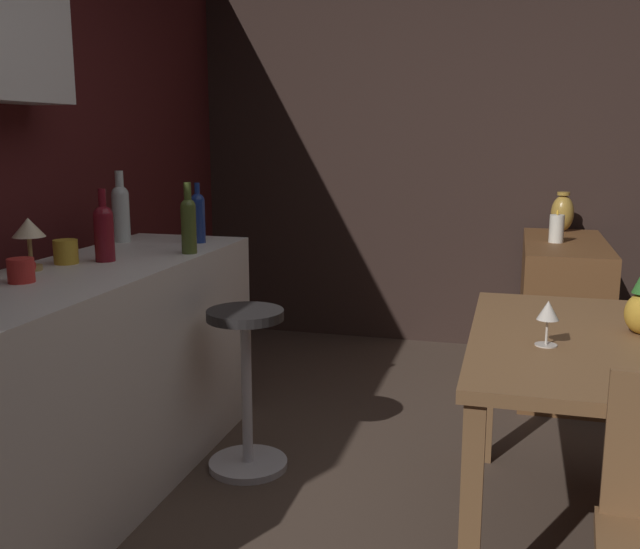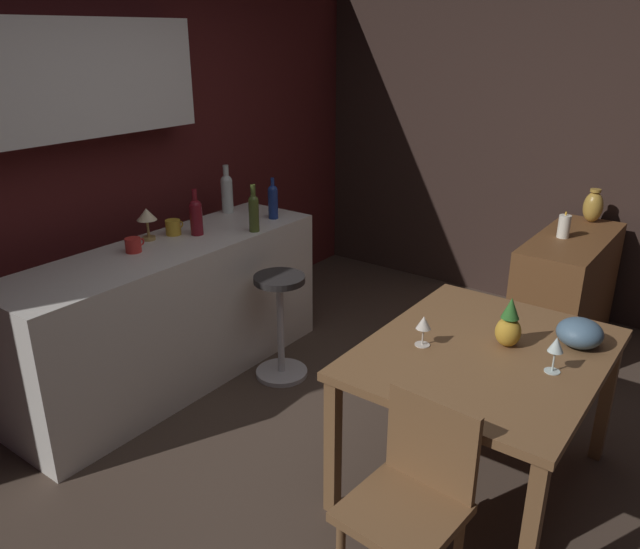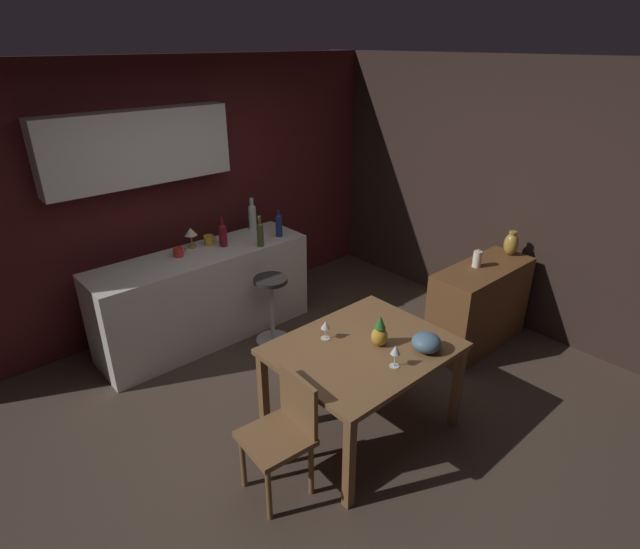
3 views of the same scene
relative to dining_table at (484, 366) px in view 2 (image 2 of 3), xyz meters
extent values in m
plane|color=#47382D|center=(-0.16, 0.44, -0.66)|extent=(9.00, 9.00, 0.00)
cube|color=#4C1919|center=(-0.16, 2.54, 0.64)|extent=(5.20, 0.10, 2.60)
cube|color=white|center=(-0.46, 2.42, 1.19)|extent=(1.70, 0.32, 0.64)
cube|color=#33231E|center=(2.39, 0.74, 0.64)|extent=(0.10, 4.40, 2.60)
cube|color=brown|center=(0.00, 0.00, 0.06)|extent=(1.24, 1.00, 0.04)
cube|color=brown|center=(-0.57, 0.45, -0.31)|extent=(0.06, 0.06, 0.70)
cube|color=brown|center=(0.57, 0.45, -0.31)|extent=(0.06, 0.06, 0.70)
cube|color=brown|center=(-0.57, -0.45, -0.31)|extent=(0.06, 0.06, 0.70)
cube|color=brown|center=(0.57, -0.45, -0.31)|extent=(0.06, 0.06, 0.70)
cube|color=silver|center=(-0.19, 1.94, -0.21)|extent=(2.10, 0.60, 0.90)
cube|color=brown|center=(1.70, 0.09, -0.25)|extent=(1.10, 0.44, 0.82)
cube|color=brown|center=(-0.83, -0.05, -0.22)|extent=(0.43, 0.43, 0.04)
cube|color=brown|center=(-0.65, -0.06, -0.02)|extent=(0.06, 0.38, 0.40)
cylinder|color=brown|center=(-0.66, 0.10, -0.45)|extent=(0.04, 0.04, 0.42)
cylinder|color=#262323|center=(0.23, 1.42, 0.02)|extent=(0.32, 0.32, 0.04)
cylinder|color=silver|center=(0.23, 1.42, -0.32)|extent=(0.04, 0.04, 0.65)
cylinder|color=silver|center=(0.23, 1.42, -0.64)|extent=(0.34, 0.34, 0.03)
cylinder|color=silver|center=(-0.02, -0.30, 0.08)|extent=(0.07, 0.07, 0.00)
cylinder|color=silver|center=(-0.02, -0.30, 0.13)|extent=(0.01, 0.01, 0.09)
cone|color=silver|center=(-0.02, -0.30, 0.21)|extent=(0.07, 0.07, 0.07)
cylinder|color=silver|center=(-0.13, 0.25, 0.08)|extent=(0.07, 0.07, 0.00)
cylinder|color=silver|center=(-0.13, 0.25, 0.13)|extent=(0.01, 0.01, 0.08)
cone|color=silver|center=(-0.13, 0.25, 0.20)|extent=(0.07, 0.07, 0.06)
ellipsoid|color=gold|center=(0.10, -0.06, 0.15)|extent=(0.12, 0.12, 0.14)
cone|color=#2D6B28|center=(0.10, -0.06, 0.27)|extent=(0.08, 0.08, 0.10)
ellipsoid|color=slate|center=(0.29, -0.33, 0.15)|extent=(0.21, 0.21, 0.13)
cylinder|color=silver|center=(0.57, 2.17, 0.36)|extent=(0.08, 0.08, 0.22)
sphere|color=silver|center=(0.57, 2.17, 0.47)|extent=(0.08, 0.08, 0.08)
cylinder|color=silver|center=(0.57, 2.17, 0.54)|extent=(0.04, 0.04, 0.09)
cylinder|color=#475623|center=(0.34, 1.71, 0.34)|extent=(0.07, 0.07, 0.20)
sphere|color=#475623|center=(0.34, 1.71, 0.45)|extent=(0.07, 0.07, 0.07)
cylinder|color=#475623|center=(0.34, 1.71, 0.51)|extent=(0.03, 0.03, 0.08)
cylinder|color=maroon|center=(0.08, 1.96, 0.34)|extent=(0.08, 0.08, 0.19)
sphere|color=maroon|center=(0.08, 1.96, 0.43)|extent=(0.08, 0.08, 0.08)
cylinder|color=maroon|center=(0.08, 1.96, 0.49)|extent=(0.03, 0.03, 0.08)
cylinder|color=navy|center=(0.64, 1.81, 0.34)|extent=(0.07, 0.07, 0.20)
sphere|color=navy|center=(0.64, 1.81, 0.44)|extent=(0.07, 0.07, 0.07)
cylinder|color=navy|center=(0.64, 1.81, 0.49)|extent=(0.03, 0.03, 0.06)
cylinder|color=gold|center=(-0.01, 2.08, 0.29)|extent=(0.09, 0.09, 0.09)
torus|color=gold|center=(0.05, 2.08, 0.29)|extent=(0.05, 0.01, 0.05)
cylinder|color=red|center=(-0.37, 2.01, 0.28)|extent=(0.09, 0.09, 0.08)
torus|color=red|center=(-0.32, 2.01, 0.29)|extent=(0.05, 0.01, 0.05)
cylinder|color=#A58447|center=(-0.18, 2.12, 0.25)|extent=(0.08, 0.08, 0.02)
cylinder|color=#A58447|center=(-0.18, 2.12, 0.32)|extent=(0.02, 0.02, 0.11)
cone|color=beige|center=(-0.18, 2.12, 0.41)|extent=(0.12, 0.12, 0.07)
cylinder|color=white|center=(1.64, 0.15, 0.24)|extent=(0.08, 0.08, 0.15)
ellipsoid|color=yellow|center=(1.64, 0.15, 0.33)|extent=(0.01, 0.01, 0.03)
ellipsoid|color=#B78C38|center=(2.13, 0.09, 0.27)|extent=(0.14, 0.14, 0.22)
cylinder|color=#B78C38|center=(2.13, 0.09, 0.39)|extent=(0.07, 0.07, 0.02)
camera|label=1|loc=(-2.46, 0.37, 0.75)|focal=40.42mm
camera|label=2|loc=(-2.46, -0.87, 1.44)|focal=34.67mm
camera|label=3|loc=(-2.23, -2.05, 2.06)|focal=28.18mm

